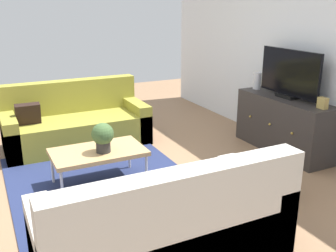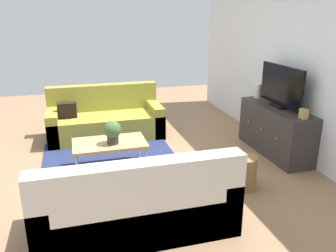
{
  "view_description": "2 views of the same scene",
  "coord_description": "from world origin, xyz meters",
  "px_view_note": "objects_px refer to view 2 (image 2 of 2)",
  "views": [
    {
      "loc": [
        3.66,
        -1.2,
        1.87
      ],
      "look_at": [
        0.0,
        0.61,
        0.56
      ],
      "focal_mm": 41.29,
      "sensor_mm": 36.0,
      "label": 1
    },
    {
      "loc": [
        4.25,
        -0.59,
        2.04
      ],
      "look_at": [
        0.0,
        0.61,
        0.56
      ],
      "focal_mm": 36.67,
      "sensor_mm": 36.0,
      "label": 2
    }
  ],
  "objects_px": {
    "flat_screen_tv": "(281,87)",
    "mantel_clock": "(304,114)",
    "potted_plant": "(112,131)",
    "tv_console": "(275,130)",
    "wicker_basket": "(242,172)",
    "glass_vase": "(258,91)",
    "couch_left_side": "(105,120)",
    "coffee_table": "(110,144)",
    "couch_right_side": "(137,208)"
  },
  "relations": [
    {
      "from": "flat_screen_tv",
      "to": "mantel_clock",
      "type": "bearing_deg",
      "value": -1.95
    },
    {
      "from": "mantel_clock",
      "to": "potted_plant",
      "type": "bearing_deg",
      "value": -104.08
    },
    {
      "from": "potted_plant",
      "to": "flat_screen_tv",
      "type": "xyz_separation_m",
      "value": [
        0.02,
        2.43,
        0.45
      ]
    },
    {
      "from": "tv_console",
      "to": "wicker_basket",
      "type": "xyz_separation_m",
      "value": [
        0.84,
        -0.97,
        -0.16
      ]
    },
    {
      "from": "glass_vase",
      "to": "mantel_clock",
      "type": "distance_m",
      "value": 1.17
    },
    {
      "from": "couch_left_side",
      "to": "tv_console",
      "type": "relative_size",
      "value": 1.33
    },
    {
      "from": "tv_console",
      "to": "mantel_clock",
      "type": "distance_m",
      "value": 0.72
    },
    {
      "from": "couch_left_side",
      "to": "coffee_table",
      "type": "height_order",
      "value": "couch_left_side"
    },
    {
      "from": "flat_screen_tv",
      "to": "wicker_basket",
      "type": "bearing_deg",
      "value": -49.47
    },
    {
      "from": "couch_left_side",
      "to": "flat_screen_tv",
      "type": "height_order",
      "value": "flat_screen_tv"
    },
    {
      "from": "couch_left_side",
      "to": "potted_plant",
      "type": "xyz_separation_m",
      "value": [
        1.46,
        -0.04,
        0.29
      ]
    },
    {
      "from": "couch_right_side",
      "to": "flat_screen_tv",
      "type": "bearing_deg",
      "value": 120.38
    },
    {
      "from": "glass_vase",
      "to": "wicker_basket",
      "type": "xyz_separation_m",
      "value": [
        1.43,
        -0.97,
        -0.63
      ]
    },
    {
      "from": "potted_plant",
      "to": "couch_left_side",
      "type": "bearing_deg",
      "value": 178.53
    },
    {
      "from": "couch_right_side",
      "to": "potted_plant",
      "type": "xyz_separation_m",
      "value": [
        -1.42,
        -0.04,
        0.29
      ]
    },
    {
      "from": "flat_screen_tv",
      "to": "couch_left_side",
      "type": "bearing_deg",
      "value": -121.69
    },
    {
      "from": "couch_right_side",
      "to": "potted_plant",
      "type": "height_order",
      "value": "couch_right_side"
    },
    {
      "from": "couch_right_side",
      "to": "flat_screen_tv",
      "type": "xyz_separation_m",
      "value": [
        -1.4,
        2.39,
        0.74
      ]
    },
    {
      "from": "couch_left_side",
      "to": "mantel_clock",
      "type": "distance_m",
      "value": 3.19
    },
    {
      "from": "couch_left_side",
      "to": "potted_plant",
      "type": "distance_m",
      "value": 1.49
    },
    {
      "from": "glass_vase",
      "to": "wicker_basket",
      "type": "height_order",
      "value": "glass_vase"
    },
    {
      "from": "couch_left_side",
      "to": "potted_plant",
      "type": "relative_size",
      "value": 6.03
    },
    {
      "from": "coffee_table",
      "to": "couch_left_side",
      "type": "bearing_deg",
      "value": 176.82
    },
    {
      "from": "coffee_table",
      "to": "flat_screen_tv",
      "type": "height_order",
      "value": "flat_screen_tv"
    },
    {
      "from": "couch_left_side",
      "to": "coffee_table",
      "type": "bearing_deg",
      "value": -3.18
    },
    {
      "from": "couch_left_side",
      "to": "mantel_clock",
      "type": "xyz_separation_m",
      "value": [
        2.06,
        2.37,
        0.51
      ]
    },
    {
      "from": "tv_console",
      "to": "coffee_table",
      "type": "bearing_deg",
      "value": -92.07
    },
    {
      "from": "tv_console",
      "to": "couch_right_side",
      "type": "bearing_deg",
      "value": -59.41
    },
    {
      "from": "couch_left_side",
      "to": "glass_vase",
      "type": "distance_m",
      "value": 2.6
    },
    {
      "from": "glass_vase",
      "to": "wicker_basket",
      "type": "relative_size",
      "value": 0.58
    },
    {
      "from": "couch_left_side",
      "to": "wicker_basket",
      "type": "xyz_separation_m",
      "value": [
        2.32,
        1.41,
        -0.08
      ]
    },
    {
      "from": "tv_console",
      "to": "glass_vase",
      "type": "height_order",
      "value": "glass_vase"
    },
    {
      "from": "tv_console",
      "to": "glass_vase",
      "type": "distance_m",
      "value": 0.75
    },
    {
      "from": "couch_left_side",
      "to": "tv_console",
      "type": "distance_m",
      "value": 2.8
    },
    {
      "from": "couch_left_side",
      "to": "tv_console",
      "type": "height_order",
      "value": "couch_left_side"
    },
    {
      "from": "glass_vase",
      "to": "couch_right_side",
      "type": "bearing_deg",
      "value": -50.04
    },
    {
      "from": "potted_plant",
      "to": "mantel_clock",
      "type": "xyz_separation_m",
      "value": [
        0.6,
        2.41,
        0.21
      ]
    },
    {
      "from": "mantel_clock",
      "to": "wicker_basket",
      "type": "bearing_deg",
      "value": -75.06
    },
    {
      "from": "couch_right_side",
      "to": "mantel_clock",
      "type": "bearing_deg",
      "value": 108.99
    },
    {
      "from": "coffee_table",
      "to": "tv_console",
      "type": "height_order",
      "value": "tv_console"
    },
    {
      "from": "mantel_clock",
      "to": "flat_screen_tv",
      "type": "bearing_deg",
      "value": 178.05
    },
    {
      "from": "wicker_basket",
      "to": "mantel_clock",
      "type": "bearing_deg",
      "value": 104.94
    },
    {
      "from": "tv_console",
      "to": "flat_screen_tv",
      "type": "xyz_separation_m",
      "value": [
        0.0,
        0.02,
        0.66
      ]
    },
    {
      "from": "potted_plant",
      "to": "glass_vase",
      "type": "relative_size",
      "value": 1.36
    },
    {
      "from": "glass_vase",
      "to": "tv_console",
      "type": "bearing_deg",
      "value": -0.0
    },
    {
      "from": "couch_right_side",
      "to": "coffee_table",
      "type": "xyz_separation_m",
      "value": [
        -1.49,
        -0.08,
        0.09
      ]
    },
    {
      "from": "mantel_clock",
      "to": "coffee_table",
      "type": "bearing_deg",
      "value": -105.39
    },
    {
      "from": "tv_console",
      "to": "mantel_clock",
      "type": "xyz_separation_m",
      "value": [
        0.59,
        0.0,
        0.42
      ]
    },
    {
      "from": "glass_vase",
      "to": "couch_left_side",
      "type": "bearing_deg",
      "value": -110.59
    },
    {
      "from": "flat_screen_tv",
      "to": "glass_vase",
      "type": "distance_m",
      "value": 0.62
    }
  ]
}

